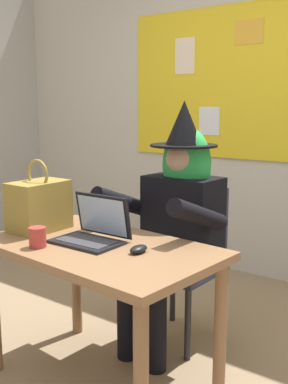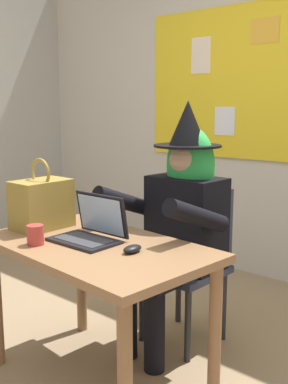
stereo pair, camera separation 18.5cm
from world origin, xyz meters
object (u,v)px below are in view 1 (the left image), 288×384
at_px(desk_main, 100,266).
at_px(laptop, 93,231).
at_px(computer_mouse, 139,249).
at_px(handbag, 39,205).
at_px(person_costumed, 177,211).
at_px(chair_at_desk, 188,253).
at_px(coffee_mug, 38,237).

height_order(desk_main, laptop, laptop).
distance_m(desk_main, laptop, 0.17).
relative_size(laptop, computer_mouse, 3.21).
distance_m(computer_mouse, handbag, 0.67).
xyz_separation_m(person_costumed, computer_mouse, (0.16, -0.57, -0.05)).
height_order(desk_main, chair_at_desk, chair_at_desk).
bearing_deg(chair_at_desk, desk_main, -3.47).
height_order(laptop, computer_mouse, laptop).
relative_size(chair_at_desk, coffee_mug, 9.53).
bearing_deg(desk_main, coffee_mug, -135.02).
height_order(chair_at_desk, laptop, laptop).
bearing_deg(person_costumed, computer_mouse, 18.22).
distance_m(person_costumed, coffee_mug, 0.82).
bearing_deg(coffee_mug, desk_main, 44.98).
bearing_deg(desk_main, laptop, 161.39).
height_order(computer_mouse, coffee_mug, coffee_mug).
bearing_deg(handbag, coffee_mug, -42.41).
bearing_deg(handbag, person_costumed, 48.78).
bearing_deg(laptop, handbag, -178.96).
xyz_separation_m(person_costumed, laptop, (-0.12, -0.56, -0.02)).
distance_m(laptop, coffee_mug, 0.26).
distance_m(chair_at_desk, laptop, 0.74).
distance_m(handbag, coffee_mug, 0.33).
bearing_deg(laptop, person_costumed, 76.80).
bearing_deg(desk_main, handbag, 178.75).
height_order(desk_main, person_costumed, person_costumed).
distance_m(person_costumed, computer_mouse, 0.59).
distance_m(chair_at_desk, computer_mouse, 0.74).
relative_size(desk_main, person_costumed, 0.84).
distance_m(chair_at_desk, coffee_mug, 0.98).
distance_m(desk_main, person_costumed, 0.60).
relative_size(desk_main, computer_mouse, 11.31).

